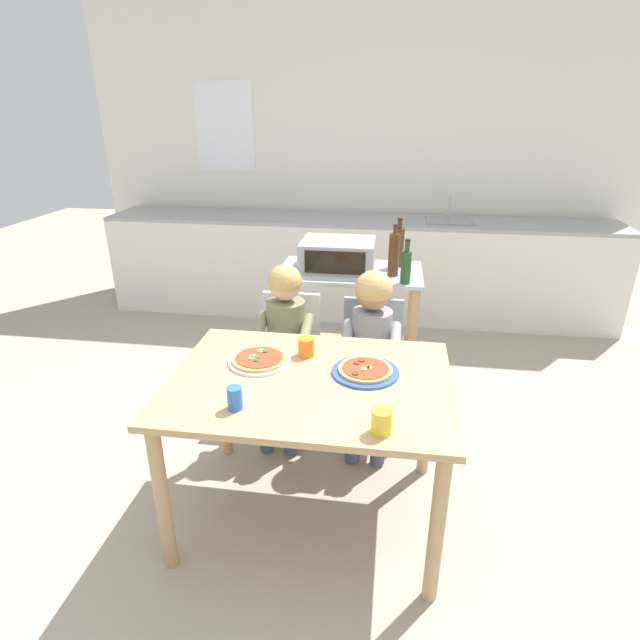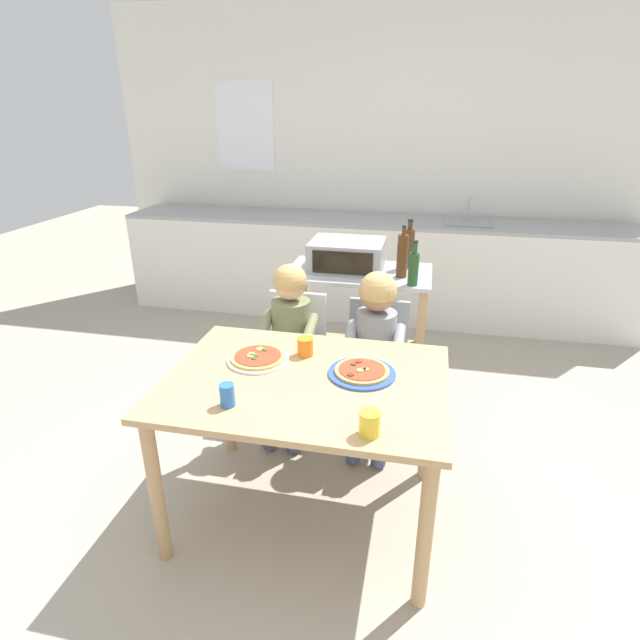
% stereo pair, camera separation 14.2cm
% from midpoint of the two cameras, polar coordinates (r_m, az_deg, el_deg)
% --- Properties ---
extents(ground_plane, '(11.98, 11.98, 0.00)m').
position_cam_midpoint_polar(ground_plane, '(3.60, 4.16, -7.70)').
color(ground_plane, '#A89E8C').
extents(back_wall_tiled, '(5.08, 0.13, 2.70)m').
position_cam_midpoint_polar(back_wall_tiled, '(4.97, 7.79, 17.22)').
color(back_wall_tiled, white).
rests_on(back_wall_tiled, ground).
extents(kitchen_counter, '(4.58, 0.60, 1.10)m').
position_cam_midpoint_polar(kitchen_counter, '(4.74, 6.85, 5.88)').
color(kitchen_counter, silver).
rests_on(kitchen_counter, ground).
extents(kitchen_island_cart, '(0.90, 0.53, 0.88)m').
position_cam_midpoint_polar(kitchen_island_cart, '(3.32, 5.49, 0.56)').
color(kitchen_island_cart, '#B7BABF').
rests_on(kitchen_island_cart, ground).
extents(toaster_oven, '(0.46, 0.37, 0.18)m').
position_cam_midpoint_polar(toaster_oven, '(3.22, 4.35, 7.31)').
color(toaster_oven, '#999BA0').
rests_on(toaster_oven, kitchen_island_cart).
extents(bottle_brown_beer, '(0.07, 0.07, 0.31)m').
position_cam_midpoint_polar(bottle_brown_beer, '(3.29, 11.21, 8.00)').
color(bottle_brown_beer, '#4C2D14').
rests_on(bottle_brown_beer, kitchen_island_cart).
extents(bottle_squat_spirits, '(0.07, 0.07, 0.31)m').
position_cam_midpoint_polar(bottle_squat_spirits, '(3.10, 10.57, 7.15)').
color(bottle_squat_spirits, '#4C2D14').
rests_on(bottle_squat_spirits, kitchen_island_cart).
extents(bottle_dark_olive_oil, '(0.06, 0.06, 0.26)m').
position_cam_midpoint_polar(bottle_dark_olive_oil, '(2.97, 11.85, 5.80)').
color(bottle_dark_olive_oil, '#1E4723').
rests_on(bottle_dark_olive_oil, kitchen_island_cart).
extents(dining_table, '(1.22, 0.90, 0.75)m').
position_cam_midpoint_polar(dining_table, '(2.26, 0.21, -8.91)').
color(dining_table, tan).
rests_on(dining_table, ground).
extents(dining_chair_left, '(0.36, 0.36, 0.81)m').
position_cam_midpoint_polar(dining_chair_left, '(3.03, -1.55, -3.54)').
color(dining_chair_left, silver).
rests_on(dining_chair_left, ground).
extents(dining_chair_right, '(0.36, 0.36, 0.81)m').
position_cam_midpoint_polar(dining_chair_right, '(2.95, 7.66, -4.60)').
color(dining_chair_right, gray).
rests_on(dining_chair_right, ground).
extents(child_in_olive_shirt, '(0.32, 0.42, 1.02)m').
position_cam_midpoint_polar(child_in_olive_shirt, '(2.85, -2.16, -1.37)').
color(child_in_olive_shirt, '#424C6B').
rests_on(child_in_olive_shirt, ground).
extents(child_in_grey_shirt, '(0.32, 0.42, 1.01)m').
position_cam_midpoint_polar(child_in_grey_shirt, '(2.76, 7.65, -2.20)').
color(child_in_grey_shirt, '#424C6B').
rests_on(child_in_grey_shirt, ground).
extents(pizza_plate_white, '(0.29, 0.29, 0.03)m').
position_cam_midpoint_polar(pizza_plate_white, '(2.35, -5.30, -4.31)').
color(pizza_plate_white, white).
rests_on(pizza_plate_white, dining_table).
extents(pizza_plate_blue_rimmed, '(0.30, 0.30, 0.03)m').
position_cam_midpoint_polar(pizza_plate_blue_rimmed, '(2.24, 6.55, -5.88)').
color(pizza_plate_blue_rimmed, '#3356B7').
rests_on(pizza_plate_blue_rimmed, dining_table).
extents(drinking_cup_yellow, '(0.08, 0.08, 0.09)m').
position_cam_midpoint_polar(drinking_cup_yellow, '(1.85, 7.84, -11.50)').
color(drinking_cup_yellow, yellow).
rests_on(drinking_cup_yellow, dining_table).
extents(drinking_cup_orange, '(0.08, 0.08, 0.09)m').
position_cam_midpoint_polar(drinking_cup_orange, '(2.38, 0.03, -3.03)').
color(drinking_cup_orange, orange).
rests_on(drinking_cup_orange, dining_table).
extents(drinking_cup_blue, '(0.06, 0.06, 0.09)m').
position_cam_midpoint_polar(drinking_cup_blue, '(2.02, -8.42, -8.39)').
color(drinking_cup_blue, blue).
rests_on(drinking_cup_blue, dining_table).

